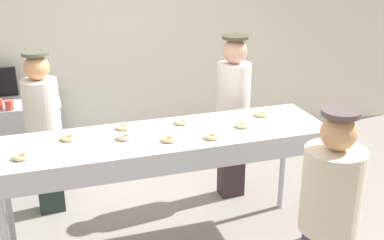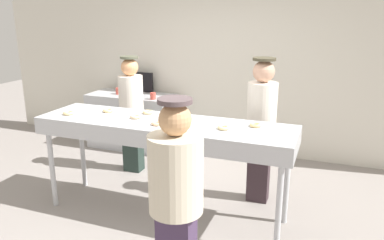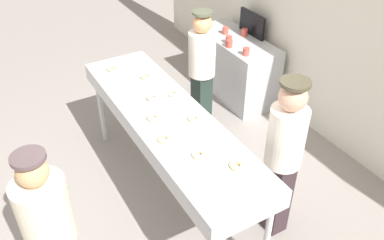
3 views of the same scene
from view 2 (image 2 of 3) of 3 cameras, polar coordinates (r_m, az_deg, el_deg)
The scene contains 22 objects.
ground_plane at distance 4.31m, azimuth -4.06°, elevation -13.81°, with size 16.00×16.00×0.00m, color gray.
back_wall at distance 5.86m, azimuth 4.97°, elevation 11.62°, with size 8.00×0.12×3.40m, color silver.
fryer_conveyor at distance 3.92m, azimuth -4.34°, elevation -1.49°, with size 2.70×0.71×1.06m.
plain_donut_0 at distance 3.63m, azimuth 4.77°, elevation -1.14°, with size 0.12×0.12×0.03m, color beige.
plain_donut_1 at distance 3.97m, azimuth -0.65°, elevation 0.43°, with size 0.12×0.12×0.03m, color beige.
plain_donut_2 at distance 3.76m, azimuth -5.24°, elevation -0.51°, with size 0.12×0.12×0.03m, color #F8C28D.
plain_donut_3 at distance 4.03m, azimuth -8.52°, elevation 0.48°, with size 0.12×0.12×0.03m, color beige.
plain_donut_4 at distance 4.34m, azimuth -12.51°, elevation 1.40°, with size 0.12×0.12×0.03m, color #EFC985.
plain_donut_5 at distance 3.75m, azimuth 9.53°, elevation -0.75°, with size 0.12×0.12×0.03m, color #F7D186.
plain_donut_6 at distance 4.20m, azimuth -6.66°, elevation 1.19°, with size 0.12×0.12×0.03m, color #F1CF90.
plain_donut_7 at distance 3.59m, azimuth -0.87°, elevation -1.28°, with size 0.12×0.12×0.03m, color #EACB85.
plain_donut_8 at distance 4.35m, azimuth -18.11°, elevation 1.00°, with size 0.12×0.12×0.03m, color #E6C684.
worker_baker at distance 5.15m, azimuth -9.10°, elevation 1.77°, with size 0.33×0.33×1.58m.
worker_assistant at distance 4.30m, azimuth 10.37°, elevation -0.35°, with size 0.33×0.33×1.67m.
customer_waiting at distance 2.57m, azimuth -2.42°, elevation -11.83°, with size 0.36×0.36×1.62m.
prep_counter at distance 6.21m, azimuth -8.96°, elevation -0.12°, with size 1.38×0.61×0.87m, color #B7BABF.
paper_cup_0 at distance 6.23m, azimuth -8.64°, elevation 4.55°, with size 0.08×0.08×0.10m, color #CC4C3F.
paper_cup_1 at distance 6.16m, azimuth -11.02°, elevation 4.30°, with size 0.08×0.08×0.10m, color #CC4C3F.
paper_cup_2 at distance 5.91m, azimuth -9.38°, elevation 3.90°, with size 0.08×0.08×0.10m, color #CC4C3F.
paper_cup_3 at distance 5.71m, azimuth -5.89°, elevation 3.61°, with size 0.08×0.08×0.10m, color #CC4C3F.
paper_cup_4 at distance 5.81m, azimuth -8.80°, elevation 3.71°, with size 0.08×0.08×0.10m, color #CC4C3F.
menu_display at distance 6.30m, azimuth -8.05°, elevation 5.71°, with size 0.52×0.04×0.32m, color black.
Camera 2 is at (1.60, -3.38, 2.14)m, focal length 35.44 mm.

